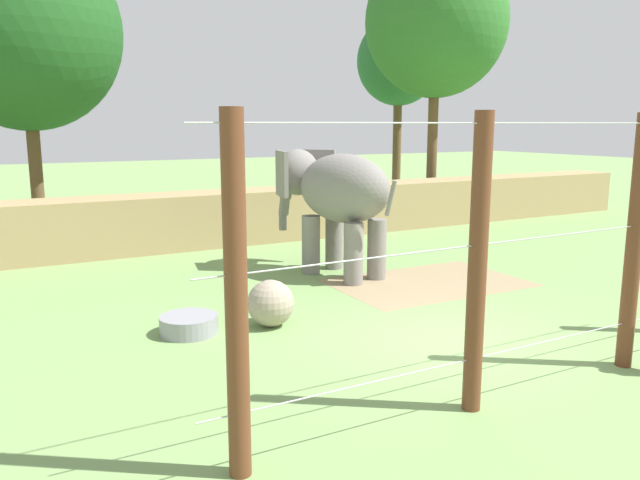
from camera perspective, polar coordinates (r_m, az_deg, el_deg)
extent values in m
plane|color=#759956|center=(11.87, 11.56, -8.97)|extent=(120.00, 120.00, 0.00)
cube|color=#937F5B|center=(15.93, 9.81, -3.84)|extent=(4.77, 3.24, 0.01)
cube|color=tan|center=(21.05, -8.09, 2.11)|extent=(36.00, 1.80, 1.73)
cylinder|color=gray|center=(16.53, -0.83, -0.42)|extent=(0.49, 0.49, 1.55)
cylinder|color=gray|center=(17.09, 1.30, -0.06)|extent=(0.49, 0.49, 1.55)
cylinder|color=gray|center=(15.40, 3.07, -1.25)|extent=(0.49, 0.49, 1.55)
cylinder|color=gray|center=(16.01, 5.21, -0.83)|extent=(0.49, 0.49, 1.55)
ellipsoid|color=gray|center=(16.02, 2.18, 4.73)|extent=(2.18, 3.15, 1.77)
ellipsoid|color=gray|center=(17.32, -2.02, 6.20)|extent=(1.44, 1.35, 1.28)
cube|color=gray|center=(16.81, -3.50, 6.05)|extent=(0.31, 1.00, 1.21)
cube|color=gray|center=(17.67, -0.14, 6.29)|extent=(0.71, 0.85, 1.21)
cylinder|color=gray|center=(17.72, -3.01, 4.81)|extent=(0.47, 0.61, 0.69)
cylinder|color=gray|center=(17.88, -3.26, 3.29)|extent=(0.37, 0.45, 0.65)
cylinder|color=gray|center=(18.01, -3.42, 1.88)|extent=(0.27, 0.27, 0.61)
cylinder|color=gray|center=(14.94, 6.49, 3.82)|extent=(0.19, 0.35, 0.88)
sphere|color=gray|center=(12.33, -4.53, -5.78)|extent=(0.92, 0.92, 0.92)
cylinder|color=brown|center=(6.82, -7.66, -5.49)|extent=(0.26, 0.26, 4.10)
cylinder|color=brown|center=(8.63, 14.18, -2.31)|extent=(0.26, 0.26, 4.10)
cylinder|color=brown|center=(11.11, 26.76, -0.29)|extent=(0.26, 0.26, 4.10)
cylinder|color=#B7B7BC|center=(10.07, 20.41, -8.57)|extent=(10.99, 0.02, 0.02)
cylinder|color=#B7B7BC|center=(9.69, 21.02, 0.42)|extent=(10.99, 0.02, 0.02)
cylinder|color=#B7B7BC|center=(9.56, 21.66, 9.90)|extent=(10.99, 0.02, 0.02)
cylinder|color=gray|center=(12.20, -11.88, -7.56)|extent=(1.10, 1.10, 0.35)
cylinder|color=#38607A|center=(12.16, -11.91, -6.91)|extent=(1.01, 1.01, 0.02)
cylinder|color=brown|center=(33.24, 7.02, 8.26)|extent=(0.44, 0.44, 5.26)
ellipsoid|color=#286633|center=(33.36, 7.20, 15.91)|extent=(4.27, 4.27, 4.48)
cylinder|color=brown|center=(28.13, 10.19, 8.13)|extent=(0.44, 0.44, 5.61)
ellipsoid|color=#2D6B28|center=(28.42, 10.57, 19.00)|extent=(6.03, 6.03, 6.33)
cylinder|color=brown|center=(23.96, -24.48, 5.39)|extent=(0.44, 0.44, 4.31)
ellipsoid|color=#1E511E|center=(24.09, -25.40, 16.94)|extent=(6.34, 6.34, 6.66)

